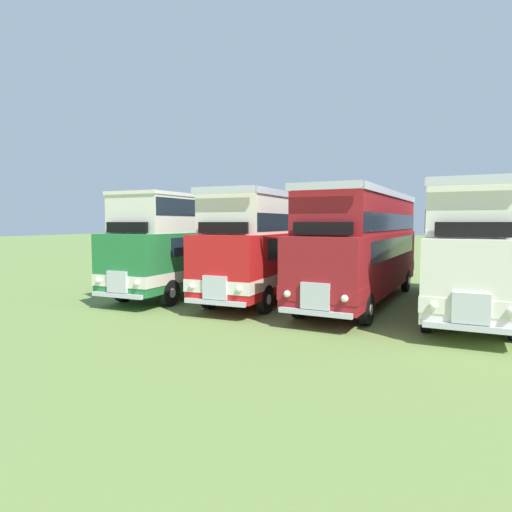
% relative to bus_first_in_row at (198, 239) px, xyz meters
% --- Properties ---
extents(bus_first_in_row, '(2.63, 11.13, 4.49)m').
position_rel_bus_first_in_row_xyz_m(bus_first_in_row, '(0.00, 0.00, 0.00)').
color(bus_first_in_row, '#237538').
rests_on(bus_first_in_row, ground).
extents(bus_second_in_row, '(2.71, 11.18, 4.52)m').
position_rel_bus_first_in_row_xyz_m(bus_second_in_row, '(3.94, 0.23, -0.11)').
color(bus_second_in_row, red).
rests_on(bus_second_in_row, ground).
extents(bus_third_in_row, '(3.16, 11.49, 4.52)m').
position_rel_bus_first_in_row_xyz_m(bus_third_in_row, '(7.89, 0.07, -0.11)').
color(bus_third_in_row, maroon).
rests_on(bus_third_in_row, ground).
extents(bus_fourth_in_row, '(2.74, 11.35, 4.52)m').
position_rel_bus_first_in_row_xyz_m(bus_fourth_in_row, '(11.82, -0.14, -0.11)').
color(bus_fourth_in_row, silver).
rests_on(bus_fourth_in_row, ground).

